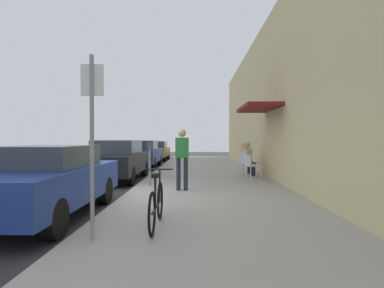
# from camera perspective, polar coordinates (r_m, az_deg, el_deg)

# --- Properties ---
(ground_plane) EXTENTS (60.00, 60.00, 0.00)m
(ground_plane) POSITION_cam_1_polar(r_m,az_deg,el_deg) (8.68, -11.79, -9.36)
(ground_plane) COLOR #2D2D30
(sidewalk_slab) EXTENTS (4.50, 32.00, 0.12)m
(sidewalk_slab) POSITION_cam_1_polar(r_m,az_deg,el_deg) (10.45, 2.91, -7.27)
(sidewalk_slab) COLOR #9E9B93
(sidewalk_slab) RESTS_ON ground_plane
(building_facade) EXTENTS (1.40, 32.00, 6.05)m
(building_facade) POSITION_cam_1_polar(r_m,az_deg,el_deg) (10.81, 15.87, 8.72)
(building_facade) COLOR beige
(building_facade) RESTS_ON ground_plane
(parked_car_0) EXTENTS (1.80, 4.40, 1.41)m
(parked_car_0) POSITION_cam_1_polar(r_m,az_deg,el_deg) (7.02, -24.34, -5.77)
(parked_car_0) COLOR navy
(parked_car_0) RESTS_ON ground_plane
(parked_car_1) EXTENTS (1.80, 4.40, 1.49)m
(parked_car_1) POSITION_cam_1_polar(r_m,az_deg,el_deg) (12.43, -13.02, -2.72)
(parked_car_1) COLOR black
(parked_car_1) RESTS_ON ground_plane
(parked_car_2) EXTENTS (1.80, 4.40, 1.46)m
(parked_car_2) POSITION_cam_1_polar(r_m,az_deg,el_deg) (17.80, -8.80, -1.67)
(parked_car_2) COLOR navy
(parked_car_2) RESTS_ON ground_plane
(parked_car_3) EXTENTS (1.80, 4.40, 1.38)m
(parked_car_3) POSITION_cam_1_polar(r_m,az_deg,el_deg) (23.65, -6.42, -1.12)
(parked_car_3) COLOR #A58433
(parked_car_3) RESTS_ON ground_plane
(parking_meter) EXTENTS (0.12, 0.10, 1.32)m
(parking_meter) POSITION_cam_1_polar(r_m,az_deg,el_deg) (9.94, -7.41, -2.90)
(parking_meter) COLOR slate
(parking_meter) RESTS_ON sidewalk_slab
(street_sign) EXTENTS (0.32, 0.06, 2.60)m
(street_sign) POSITION_cam_1_polar(r_m,az_deg,el_deg) (4.77, -17.11, 2.01)
(street_sign) COLOR gray
(street_sign) RESTS_ON sidewalk_slab
(bicycle_0) EXTENTS (0.46, 1.71, 0.90)m
(bicycle_0) POSITION_cam_1_polar(r_m,az_deg,el_deg) (5.37, -6.24, -10.53)
(bicycle_0) COLOR black
(bicycle_0) RESTS_ON sidewalk_slab
(cafe_chair_0) EXTENTS (0.54, 0.54, 0.87)m
(cafe_chair_0) POSITION_cam_1_polar(r_m,az_deg,el_deg) (11.70, 10.35, -3.62)
(cafe_chair_0) COLOR silver
(cafe_chair_0) RESTS_ON sidewalk_slab
(cafe_chair_1) EXTENTS (0.55, 0.55, 0.87)m
(cafe_chair_1) POSITION_cam_1_polar(r_m,az_deg,el_deg) (12.61, 9.66, -3.30)
(cafe_chair_1) COLOR silver
(cafe_chair_1) RESTS_ON sidewalk_slab
(seated_patron_1) EXTENTS (0.51, 0.46, 1.29)m
(seated_patron_1) POSITION_cam_1_polar(r_m,az_deg,el_deg) (12.63, 9.90, -2.42)
(seated_patron_1) COLOR #232838
(seated_patron_1) RESTS_ON sidewalk_slab
(cafe_chair_2) EXTENTS (0.55, 0.55, 0.87)m
(cafe_chair_2) POSITION_cam_1_polar(r_m,az_deg,el_deg) (13.43, 9.11, -3.04)
(cafe_chair_2) COLOR silver
(cafe_chair_2) RESTS_ON sidewalk_slab
(seated_patron_2) EXTENTS (0.51, 0.46, 1.29)m
(seated_patron_2) POSITION_cam_1_polar(r_m,az_deg,el_deg) (13.45, 9.34, -2.22)
(seated_patron_2) COLOR #232838
(seated_patron_2) RESTS_ON sidewalk_slab
(pedestrian_standing) EXTENTS (0.36, 0.22, 1.70)m
(pedestrian_standing) POSITION_cam_1_polar(r_m,az_deg,el_deg) (8.99, -1.75, -1.80)
(pedestrian_standing) COLOR #232838
(pedestrian_standing) RESTS_ON sidewalk_slab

